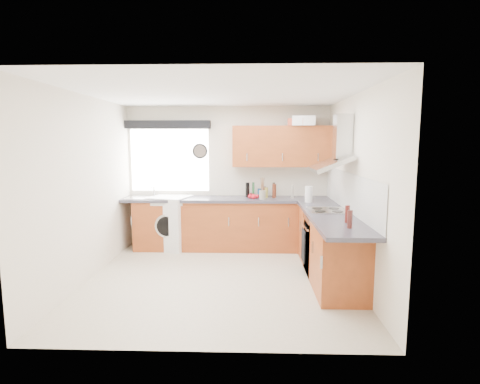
{
  "coord_description": "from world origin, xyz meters",
  "views": [
    {
      "loc": [
        0.43,
        -4.93,
        1.87
      ],
      "look_at": [
        0.25,
        0.85,
        1.1
      ],
      "focal_mm": 28.0,
      "sensor_mm": 36.0,
      "label": 1
    }
  ],
  "objects_px": {
    "upper_cabinets": "(282,146)",
    "washing_machine": "(171,222)",
    "extractor_hood": "(336,150)",
    "oven": "(326,244)"
  },
  "relations": [
    {
      "from": "extractor_hood",
      "to": "upper_cabinets",
      "type": "xyz_separation_m",
      "value": [
        -0.65,
        1.33,
        0.03
      ]
    },
    {
      "from": "upper_cabinets",
      "to": "washing_machine",
      "type": "height_order",
      "value": "upper_cabinets"
    },
    {
      "from": "extractor_hood",
      "to": "washing_machine",
      "type": "height_order",
      "value": "extractor_hood"
    },
    {
      "from": "oven",
      "to": "extractor_hood",
      "type": "height_order",
      "value": "extractor_hood"
    },
    {
      "from": "oven",
      "to": "washing_machine",
      "type": "xyz_separation_m",
      "value": [
        -2.5,
        1.22,
        0.04
      ]
    },
    {
      "from": "washing_machine",
      "to": "upper_cabinets",
      "type": "bearing_deg",
      "value": 20.11
    },
    {
      "from": "extractor_hood",
      "to": "upper_cabinets",
      "type": "bearing_deg",
      "value": 116.13
    },
    {
      "from": "extractor_hood",
      "to": "upper_cabinets",
      "type": "distance_m",
      "value": 1.48
    },
    {
      "from": "upper_cabinets",
      "to": "extractor_hood",
      "type": "bearing_deg",
      "value": -63.87
    },
    {
      "from": "oven",
      "to": "washing_machine",
      "type": "relative_size",
      "value": 0.92
    }
  ]
}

